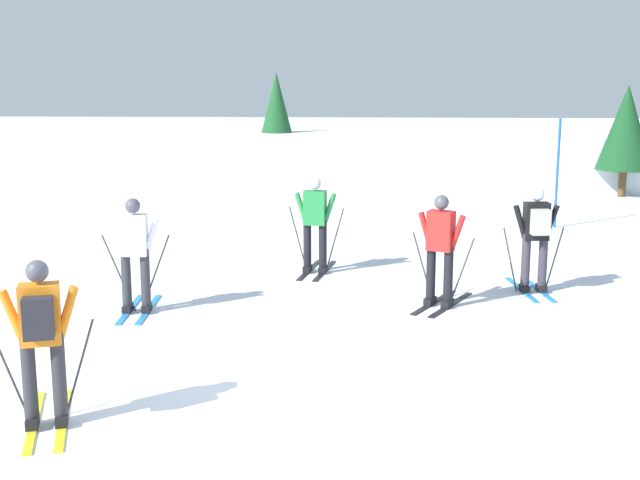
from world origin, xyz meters
TOP-DOWN VIEW (x-y plane):
  - ground_plane at (0.00, 0.00)m, footprint 120.00×120.00m
  - far_snow_ridge at (0.00, 20.44)m, footprint 80.00×9.53m
  - skier_white at (-1.97, 2.84)m, footprint 1.00×1.62m
  - skier_orange at (-1.77, -1.26)m, footprint 0.97×1.64m
  - skier_green at (0.50, 5.51)m, footprint 0.99×1.64m
  - skier_red at (2.51, 3.43)m, footprint 1.06×1.59m
  - skier_black at (4.10, 4.32)m, footprint 1.00×1.63m
  - trail_marker_pole at (5.74, 10.28)m, footprint 0.06×0.06m
  - conifer_far_left at (-1.52, 18.27)m, footprint 1.43×1.43m
  - conifer_far_right at (8.76, 15.40)m, footprint 1.59×1.59m

SIDE VIEW (x-z plane):
  - ground_plane at x=0.00m, z-range 0.00..0.00m
  - far_snow_ridge at x=0.00m, z-range 0.00..1.60m
  - skier_red at x=2.51m, z-range 0.06..1.77m
  - skier_white at x=-1.97m, z-range 0.06..1.77m
  - skier_green at x=0.50m, z-range 0.06..1.77m
  - skier_orange at x=-1.77m, z-range 0.10..1.81m
  - skier_black at x=4.10m, z-range 0.10..1.81m
  - trail_marker_pole at x=5.74m, z-range 0.00..2.49m
  - conifer_far_right at x=8.76m, z-range 0.38..3.57m
  - conifer_far_left at x=-1.52m, z-range 0.37..3.92m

